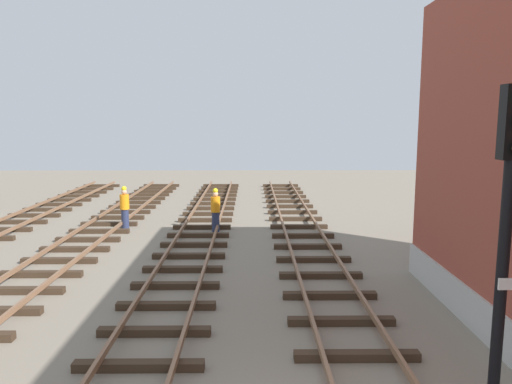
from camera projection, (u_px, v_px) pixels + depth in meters
signal_mast at (507, 216)px, 7.29m from camera, size 0.36×0.40×5.25m
track_worker_foreground at (216, 210)px, 20.64m from camera, size 0.40×0.40×1.87m
track_worker_distant at (125, 207)px, 21.26m from camera, size 0.40×0.40×1.87m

